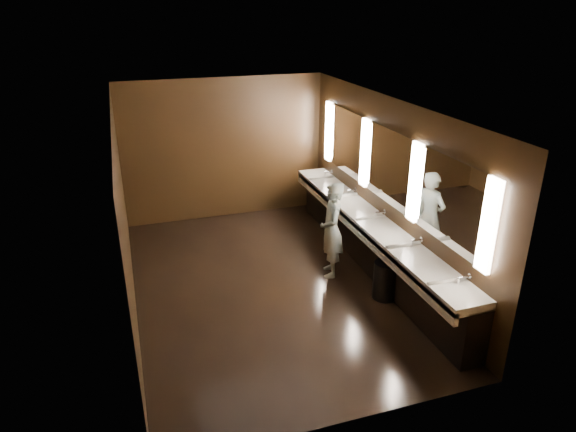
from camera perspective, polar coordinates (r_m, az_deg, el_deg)
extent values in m
plane|color=black|center=(8.15, -2.30, -7.61)|extent=(6.00, 6.00, 0.00)
cube|color=#2D2D2B|center=(7.15, -2.66, 12.11)|extent=(4.00, 6.00, 0.02)
cube|color=black|center=(10.32, -7.07, 7.35)|extent=(4.00, 0.02, 2.80)
cube|color=black|center=(5.02, 7.09, -10.33)|extent=(4.00, 0.02, 2.80)
cube|color=black|center=(7.30, -17.74, -0.26)|extent=(0.02, 6.00, 2.80)
cube|color=black|center=(8.26, 11.01, 3.14)|extent=(0.02, 6.00, 2.80)
cube|color=black|center=(8.57, 9.46, -3.25)|extent=(0.36, 5.40, 0.81)
cube|color=white|center=(8.34, 9.07, -0.60)|extent=(0.55, 5.40, 0.12)
cube|color=white|center=(8.27, 7.52, -1.32)|extent=(0.06, 5.40, 0.18)
cylinder|color=silver|center=(6.72, 19.03, -6.41)|extent=(0.18, 0.04, 0.04)
cylinder|color=silver|center=(7.51, 14.15, -2.62)|extent=(0.18, 0.04, 0.04)
cylinder|color=silver|center=(8.37, 10.26, 0.44)|extent=(0.18, 0.04, 0.04)
cylinder|color=silver|center=(9.28, 7.12, 2.91)|extent=(0.18, 0.04, 0.04)
cylinder|color=silver|center=(10.23, 4.53, 4.92)|extent=(0.18, 0.04, 0.04)
cube|color=white|center=(6.29, 21.40, -1.06)|extent=(0.06, 0.22, 1.15)
cube|color=white|center=(6.88, 17.44, 1.51)|extent=(0.03, 1.32, 1.15)
cube|color=white|center=(7.49, 13.91, 3.64)|extent=(0.06, 0.23, 1.15)
cube|color=white|center=(8.15, 11.10, 5.44)|extent=(0.03, 1.32, 1.15)
cube|color=white|center=(8.82, 8.53, 6.95)|extent=(0.06, 0.23, 1.15)
cube|color=white|center=(9.52, 6.48, 8.24)|extent=(0.03, 1.32, 1.15)
cube|color=white|center=(10.22, 4.55, 9.34)|extent=(0.06, 0.22, 1.15)
imported|color=#86B3C8|center=(8.13, 4.88, -1.57)|extent=(0.52, 0.65, 1.56)
cylinder|color=black|center=(7.82, 10.79, -7.01)|extent=(0.44, 0.44, 0.58)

